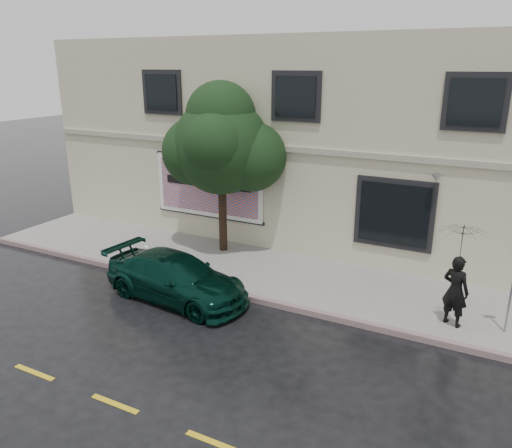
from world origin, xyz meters
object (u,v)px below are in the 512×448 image
at_px(pedestrian, 455,291).
at_px(street_tree, 221,147).
at_px(fire_hydrant, 146,257).
at_px(car, 176,278).

relative_size(pedestrian, street_tree, 0.35).
xyz_separation_m(pedestrian, fire_hydrant, (-8.80, -0.56, -0.54)).
distance_m(pedestrian, street_tree, 8.14).
bearing_deg(street_tree, car, -80.15).
distance_m(car, pedestrian, 7.09).
bearing_deg(pedestrian, car, 35.68).
distance_m(street_tree, fire_hydrant, 4.16).
relative_size(car, pedestrian, 2.41).
relative_size(car, street_tree, 0.84).
distance_m(pedestrian, fire_hydrant, 8.84).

